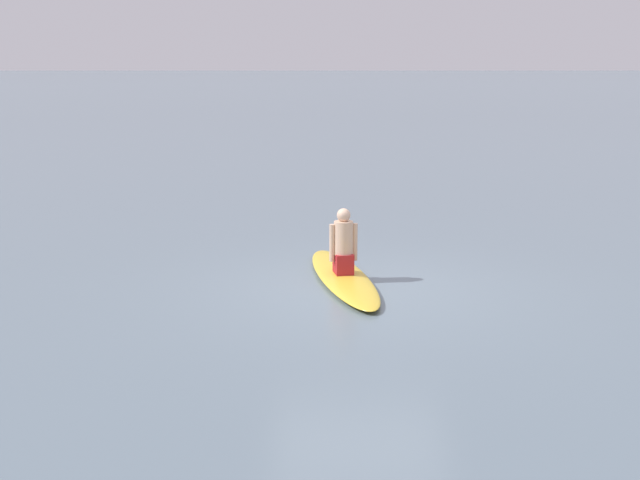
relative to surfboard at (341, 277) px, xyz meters
The scene contains 3 objects.
ground_plane 0.52m from the surfboard, 63.33° to the right, with size 400.00×400.00×0.00m, color slate.
surfboard is the anchor object (origin of this frame).
person_paddler 0.50m from the surfboard, 135.00° to the left, with size 0.42×0.36×0.96m.
Camera 1 is at (-0.57, -11.02, 3.20)m, focal length 45.58 mm.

